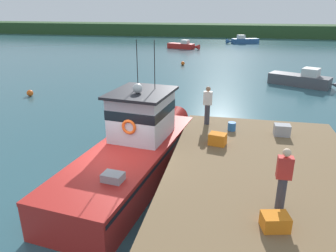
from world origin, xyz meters
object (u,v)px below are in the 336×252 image
(moored_boat_far_left, at_px, (305,80))
(mooring_buoy_spare_mooring, at_px, (183,63))
(crate_single_by_cleat, at_px, (275,222))
(crate_single_far, at_px, (282,130))
(main_fishing_boat, at_px, (136,147))
(mooring_buoy_outer, at_px, (30,93))
(crate_stack_near_edge, at_px, (218,139))
(moored_boat_near_channel, at_px, (183,46))
(moored_boat_mid_harbor, at_px, (243,41))
(bait_bucket, at_px, (232,126))
(deckhand_further_back, at_px, (208,105))
(deckhand_by_the_boat, at_px, (283,178))

(moored_boat_far_left, height_order, mooring_buoy_spare_mooring, moored_boat_far_left)
(crate_single_by_cleat, relative_size, crate_single_far, 1.00)
(main_fishing_boat, bearing_deg, mooring_buoy_outer, 139.37)
(crate_stack_near_edge, bearing_deg, moored_boat_near_channel, 100.93)
(main_fishing_boat, xyz_separation_m, mooring_buoy_spare_mooring, (-2.01, 23.63, -0.80))
(moored_boat_far_left, relative_size, moored_boat_mid_harbor, 1.01)
(moored_boat_near_channel, distance_m, mooring_buoy_spare_mooring, 14.47)
(mooring_buoy_outer, bearing_deg, crate_single_far, -24.34)
(bait_bucket, height_order, deckhand_further_back, deckhand_further_back)
(bait_bucket, bearing_deg, crate_stack_near_edge, -107.33)
(crate_stack_near_edge, bearing_deg, mooring_buoy_spare_mooring, 102.11)
(bait_bucket, xyz_separation_m, moored_boat_mid_harbor, (1.13, 44.82, -0.88))
(moored_boat_far_left, xyz_separation_m, mooring_buoy_spare_mooring, (-10.90, 7.52, -0.30))
(crate_stack_near_edge, bearing_deg, deckhand_further_back, 105.15)
(main_fishing_boat, distance_m, deckhand_further_back, 3.66)
(bait_bucket, xyz_separation_m, moored_boat_near_channel, (-7.72, 35.92, -0.93))
(main_fishing_boat, xyz_separation_m, bait_bucket, (3.45, 1.99, 0.36))
(crate_stack_near_edge, relative_size, moored_boat_near_channel, 0.12)
(moored_boat_far_left, bearing_deg, crate_single_far, -103.88)
(main_fishing_boat, relative_size, deckhand_by_the_boat, 6.11)
(crate_single_by_cleat, relative_size, bait_bucket, 1.76)
(bait_bucket, relative_size, mooring_buoy_spare_mooring, 0.83)
(moored_boat_near_channel, bearing_deg, mooring_buoy_outer, -102.24)
(deckhand_further_back, xyz_separation_m, moored_boat_near_channel, (-6.66, 35.34, -1.62))
(crate_single_far, height_order, crate_stack_near_edge, crate_single_far)
(main_fishing_boat, relative_size, crate_single_far, 16.59)
(moored_boat_far_left, bearing_deg, mooring_buoy_outer, -160.01)
(crate_stack_near_edge, distance_m, mooring_buoy_spare_mooring, 23.74)
(bait_bucket, bearing_deg, mooring_buoy_spare_mooring, 104.16)
(crate_single_far, distance_m, bait_bucket, 1.93)
(deckhand_by_the_boat, xyz_separation_m, moored_boat_mid_harbor, (-0.13, 50.03, -1.57))
(crate_single_far, relative_size, mooring_buoy_outer, 1.35)
(deckhand_by_the_boat, bearing_deg, crate_stack_near_edge, 115.55)
(bait_bucket, distance_m, moored_boat_far_left, 15.16)
(moored_boat_mid_harbor, relative_size, mooring_buoy_outer, 12.57)
(crate_stack_near_edge, bearing_deg, moored_boat_mid_harbor, 88.01)
(moored_boat_near_channel, bearing_deg, crate_single_by_cleat, -78.18)
(mooring_buoy_spare_mooring, bearing_deg, moored_boat_near_channel, 98.99)
(main_fishing_boat, distance_m, bait_bucket, 4.00)
(moored_boat_near_channel, height_order, moored_boat_mid_harbor, moored_boat_mid_harbor)
(crate_single_far, relative_size, deckhand_by_the_boat, 0.37)
(main_fishing_boat, xyz_separation_m, moored_boat_mid_harbor, (4.58, 46.81, -0.52))
(crate_single_by_cleat, distance_m, moored_boat_mid_harbor, 50.88)
(mooring_buoy_outer, bearing_deg, deckhand_further_back, -26.59)
(main_fishing_boat, bearing_deg, deckhand_by_the_boat, -34.30)
(crate_single_far, bearing_deg, deckhand_further_back, 166.32)
(crate_single_by_cleat, distance_m, bait_bucket, 6.14)
(deckhand_further_back, bearing_deg, deckhand_by_the_boat, -68.11)
(crate_stack_near_edge, bearing_deg, deckhand_by_the_boat, -64.45)
(crate_stack_near_edge, xyz_separation_m, deckhand_further_back, (-0.58, 2.13, 0.64))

